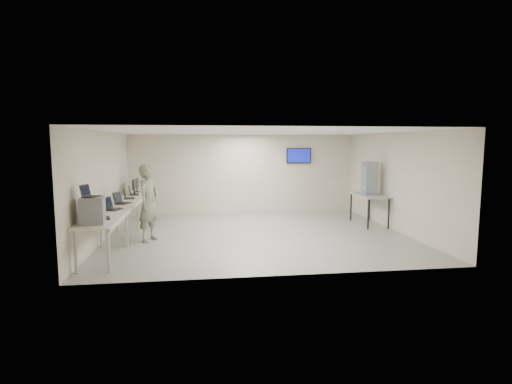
{
  "coord_description": "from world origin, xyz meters",
  "views": [
    {
      "loc": [
        -1.49,
        -10.66,
        2.48
      ],
      "look_at": [
        0.0,
        0.2,
        1.15
      ],
      "focal_mm": 28.0,
      "sensor_mm": 36.0,
      "label": 1
    }
  ],
  "objects": [
    {
      "name": "laptop_on_box",
      "position": [
        -3.7,
        -2.48,
        1.5
      ],
      "size": [
        0.35,
        0.38,
        0.26
      ],
      "rotation": [
        0.0,
        0.0,
        -0.29
      ],
      "color": "black",
      "rests_on": "equipment_box"
    },
    {
      "name": "monitor_near",
      "position": [
        -3.6,
        2.23,
        1.18
      ],
      "size": [
        0.21,
        0.47,
        0.46
      ],
      "color": "black",
      "rests_on": "workbench"
    },
    {
      "name": "laptop_3",
      "position": [
        -3.63,
        1.16,
        0.98
      ],
      "size": [
        0.36,
        0.41,
        0.3
      ],
      "rotation": [
        0.0,
        0.0,
        0.13
      ],
      "color": "black",
      "rests_on": "workbench"
    },
    {
      "name": "laptop_0",
      "position": [
        -3.64,
        -1.99,
        0.98
      ],
      "size": [
        0.42,
        0.46,
        0.31
      ],
      "rotation": [
        0.0,
        0.0,
        0.27
      ],
      "color": "black",
      "rests_on": "workbench"
    },
    {
      "name": "monitor_far",
      "position": [
        -3.6,
        2.75,
        1.17
      ],
      "size": [
        0.2,
        0.46,
        0.45
      ],
      "color": "black",
      "rests_on": "workbench"
    },
    {
      "name": "soldier",
      "position": [
        -2.83,
        -0.34,
        0.98
      ],
      "size": [
        0.73,
        0.85,
        1.96
      ],
      "primitive_type": "imported",
      "rotation": [
        0.0,
        0.0,
        1.14
      ],
      "color": "gray",
      "rests_on": "ground"
    },
    {
      "name": "side_table",
      "position": [
        3.6,
        0.87,
        0.86
      ],
      "size": [
        0.73,
        1.56,
        0.93
      ],
      "color": "#8B949F",
      "rests_on": "ground"
    },
    {
      "name": "workbench",
      "position": [
        -3.59,
        0.0,
        0.83
      ],
      "size": [
        0.76,
        6.0,
        0.9
      ],
      "color": "beige",
      "rests_on": "ground"
    },
    {
      "name": "laptop_4",
      "position": [
        -3.63,
        2.0,
        0.97
      ],
      "size": [
        0.35,
        0.4,
        0.29
      ],
      "rotation": [
        0.0,
        0.0,
        0.12
      ],
      "color": "black",
      "rests_on": "workbench"
    },
    {
      "name": "equipment_box",
      "position": [
        -3.65,
        -2.48,
        1.17
      ],
      "size": [
        0.5,
        0.56,
        0.53
      ],
      "primitive_type": "cube",
      "rotation": [
        0.0,
        0.0,
        0.11
      ],
      "color": "slate",
      "rests_on": "workbench"
    },
    {
      "name": "room",
      "position": [
        0.03,
        0.06,
        1.41
      ],
      "size": [
        8.01,
        7.01,
        2.81
      ],
      "color": "gray",
      "rests_on": "ground"
    },
    {
      "name": "laptop_2",
      "position": [
        -3.62,
        0.18,
        0.98
      ],
      "size": [
        0.44,
        0.47,
        0.31
      ],
      "rotation": [
        0.0,
        0.0,
        -0.32
      ],
      "color": "black",
      "rests_on": "workbench"
    },
    {
      "name": "laptop_1",
      "position": [
        -3.65,
        -0.83,
        0.98
      ],
      "size": [
        0.45,
        0.48,
        0.31
      ],
      "rotation": [
        0.0,
        0.0,
        -0.34
      ],
      "color": "black",
      "rests_on": "workbench"
    },
    {
      "name": "storage_bins",
      "position": [
        3.58,
        0.87,
        1.44
      ],
      "size": [
        0.38,
        0.42,
        1.01
      ],
      "color": "gray",
      "rests_on": "side_table"
    }
  ]
}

